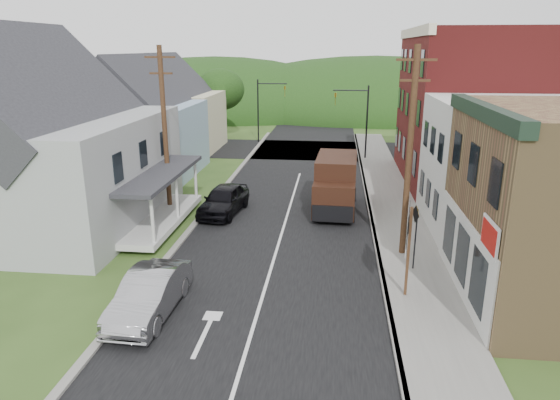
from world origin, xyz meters
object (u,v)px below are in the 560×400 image
(silver_sedan, at_px, (150,295))
(dark_sedan, at_px, (224,200))
(route_sign_cluster, at_px, (408,239))
(warning_sign, at_px, (416,228))
(delivery_van, at_px, (336,184))

(silver_sedan, height_order, dark_sedan, dark_sedan)
(dark_sedan, height_order, route_sign_cluster, route_sign_cluster)
(dark_sedan, xyz_separation_m, warning_sign, (9.35, -6.54, 1.11))
(silver_sedan, xyz_separation_m, dark_sedan, (0.13, 11.06, 0.04))
(route_sign_cluster, distance_m, warning_sign, 2.47)
(silver_sedan, distance_m, warning_sign, 10.57)
(dark_sedan, relative_size, delivery_van, 0.84)
(delivery_van, height_order, route_sign_cluster, route_sign_cluster)
(silver_sedan, height_order, warning_sign, warning_sign)
(dark_sedan, bearing_deg, route_sign_cluster, -38.30)
(delivery_van, bearing_deg, route_sign_cluster, -73.08)
(silver_sedan, height_order, delivery_van, delivery_van)
(route_sign_cluster, xyz_separation_m, warning_sign, (0.63, 2.34, -0.44))
(dark_sedan, bearing_deg, silver_sedan, -83.44)
(silver_sedan, xyz_separation_m, route_sign_cluster, (8.85, 2.18, 1.59))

